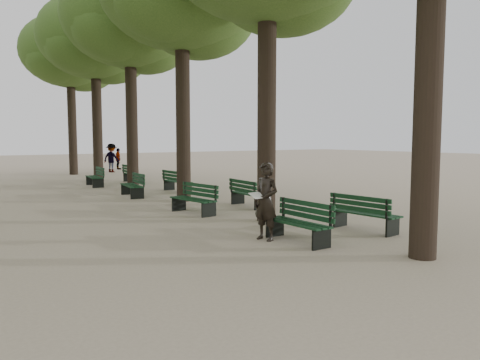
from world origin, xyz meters
TOP-DOWN VIEW (x-y plane):
  - ground at (0.00, 0.00)m, footprint 120.00×120.00m
  - tree_central_3 at (1.50, 13.00)m, footprint 6.00×6.00m
  - tree_central_4 at (1.50, 18.00)m, footprint 6.00×6.00m
  - tree_central_5 at (1.50, 23.00)m, footprint 6.00×6.00m
  - bench_left_0 at (0.37, 0.41)m, footprint 0.58×1.80m
  - bench_left_1 at (0.37, 5.21)m, footprint 0.79×1.86m
  - bench_left_2 at (0.37, 10.24)m, footprint 0.80×1.86m
  - bench_left_3 at (0.37, 15.04)m, footprint 0.75×1.85m
  - bench_right_0 at (2.63, 0.40)m, footprint 0.72×1.84m
  - bench_right_1 at (2.63, 5.42)m, footprint 0.72×1.84m
  - bench_right_2 at (2.63, 10.76)m, footprint 0.60×1.81m
  - bench_right_3 at (2.63, 15.80)m, footprint 0.58×1.80m
  - man_with_map at (-0.05, 1.01)m, footprint 0.69×0.77m
  - pedestrian_c at (5.47, 25.89)m, footprint 0.40×0.94m
  - pedestrian_b at (4.13, 23.45)m, footprint 1.02×1.25m

SIDE VIEW (x-z plane):
  - ground at x=0.00m, z-range 0.00..0.00m
  - bench_left_0 at x=0.37m, z-range -0.19..0.73m
  - bench_left_1 at x=0.37m, z-range -0.19..0.73m
  - bench_left_2 at x=0.37m, z-range -0.19..0.73m
  - bench_left_3 at x=0.37m, z-range -0.19..0.73m
  - bench_right_0 at x=2.63m, z-range -0.19..0.73m
  - bench_right_1 at x=2.63m, z-range -0.19..0.73m
  - bench_right_2 at x=2.63m, z-range -0.19..0.73m
  - bench_right_3 at x=2.63m, z-range -0.19..0.73m
  - pedestrian_c at x=5.47m, z-range 0.00..1.56m
  - man_with_map at x=-0.05m, z-range 0.00..1.78m
  - pedestrian_b at x=4.13m, z-range 0.00..1.93m
  - tree_central_3 at x=1.50m, z-range 2.68..12.63m
  - tree_central_4 at x=1.50m, z-range 2.68..12.63m
  - tree_central_5 at x=1.50m, z-range 2.68..12.63m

